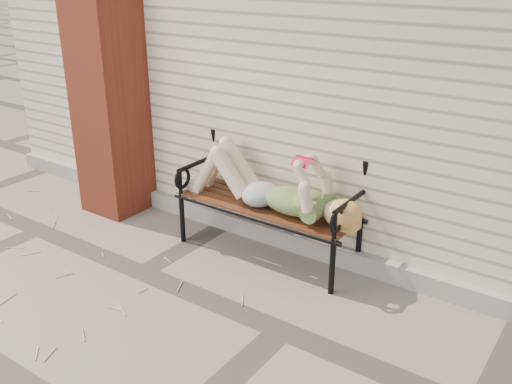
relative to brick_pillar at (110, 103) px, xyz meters
The scene contains 7 objects.
ground 2.62m from the brick_pillar, 18.06° to the right, with size 80.00×80.00×0.00m, color gray.
house_wall 3.26m from the brick_pillar, 44.37° to the left, with size 8.00×4.00×3.00m, color beige.
foundation_strip 2.49m from the brick_pillar, ahead, with size 8.00×0.10×0.15m, color #A59E95.
brick_pillar is the anchor object (origin of this frame).
garden_bench 1.72m from the brick_pillar, ahead, with size 1.57×0.63×1.02m.
reading_woman 1.72m from the brick_pillar, ahead, with size 1.49×0.34×0.47m.
straw_scatter 1.54m from the brick_pillar, 61.20° to the right, with size 2.97×1.62×0.01m.
Camera 1 is at (1.59, -2.56, 2.21)m, focal length 40.00 mm.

